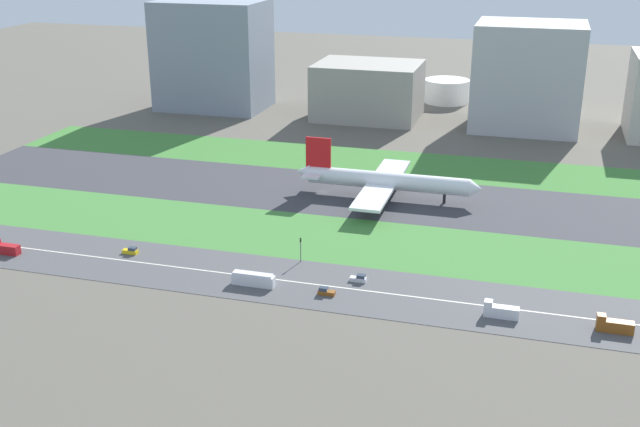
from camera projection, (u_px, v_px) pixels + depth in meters
name	position (u px, v px, depth m)	size (l,w,h in m)	color
ground_plane	(323.00, 192.00, 276.38)	(800.00, 800.00, 0.00)	#5B564C
runway	(323.00, 192.00, 276.36)	(280.00, 46.00, 0.10)	#38383D
grass_median_north	(351.00, 160.00, 313.25)	(280.00, 36.00, 0.10)	#3D7A33
grass_median_south	(287.00, 234.00, 239.46)	(280.00, 36.00, 0.10)	#427F38
highway	(250.00, 276.00, 210.67)	(280.00, 28.00, 0.10)	#4C4C4F
highway_centerline	(250.00, 276.00, 210.65)	(266.00, 0.50, 0.01)	silver
airliner	(383.00, 181.00, 268.62)	(65.00, 56.00, 19.70)	white
car_0	(359.00, 278.00, 207.36)	(4.40, 1.80, 2.00)	silver
car_2	(131.00, 251.00, 224.78)	(4.40, 1.80, 2.00)	yellow
car_1	(326.00, 292.00, 200.01)	(4.40, 1.80, 2.00)	brown
truck_2	(614.00, 325.00, 181.74)	(8.40, 2.50, 4.00)	brown
bus_0	(253.00, 279.00, 204.80)	(11.60, 2.50, 3.50)	silver
truck_1	(5.00, 248.00, 224.52)	(8.40, 2.50, 4.00)	#B2191E
truck_0	(500.00, 311.00, 188.44)	(8.40, 2.50, 4.00)	silver
traffic_light	(301.00, 248.00, 218.19)	(0.36, 0.50, 7.20)	#4C4C51
terminal_building	(213.00, 55.00, 392.71)	(53.06, 36.64, 53.61)	gray
hangar_building	(368.00, 91.00, 376.75)	(49.51, 38.29, 26.55)	#9E998E
office_tower	(528.00, 76.00, 353.90)	(47.79, 39.45, 47.96)	#B2B2B7
fuel_tank_west	(447.00, 91.00, 411.40)	(23.61, 23.61, 12.06)	silver
fuel_tank_centre	(508.00, 93.00, 403.08)	(16.15, 16.15, 13.27)	silver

